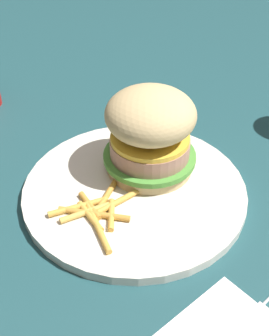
# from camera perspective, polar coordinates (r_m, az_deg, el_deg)

# --- Properties ---
(ground_plane) EXTENTS (1.60, 1.60, 0.00)m
(ground_plane) POSITION_cam_1_polar(r_m,az_deg,el_deg) (0.56, 0.16, -2.72)
(ground_plane) COLOR #1E474C
(plate) EXTENTS (0.27, 0.27, 0.01)m
(plate) POSITION_cam_1_polar(r_m,az_deg,el_deg) (0.55, -0.00, -2.91)
(plate) COLOR silver
(plate) RESTS_ON ground_plane
(sandwich) EXTENTS (0.12, 0.12, 0.11)m
(sandwich) POSITION_cam_1_polar(r_m,az_deg,el_deg) (0.54, 1.98, 4.58)
(sandwich) COLOR tan
(sandwich) RESTS_ON plate
(fries_pile) EXTENTS (0.10, 0.11, 0.01)m
(fries_pile) POSITION_cam_1_polar(r_m,az_deg,el_deg) (0.51, -4.75, -5.34)
(fries_pile) COLOR gold
(fries_pile) RESTS_ON plate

